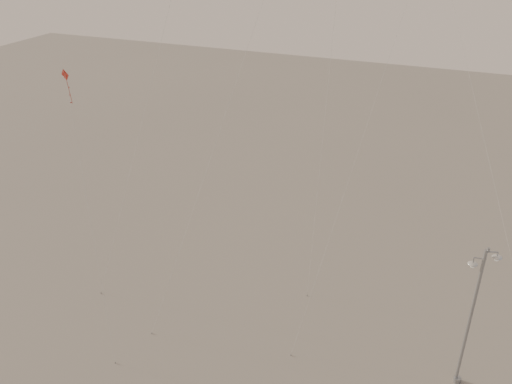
% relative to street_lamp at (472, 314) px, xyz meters
% --- Properties ---
extents(street_lamp, '(1.59, 0.73, 9.09)m').
position_rel_street_lamp_xyz_m(street_lamp, '(0.00, 0.00, 0.00)').
color(street_lamp, '#96999E').
rests_on(street_lamp, ground).
extents(kite_1, '(6.00, 8.90, 24.16)m').
position_rel_street_lamp_xyz_m(kite_1, '(-13.91, 3.69, 14.05)').
color(kite_1, '#2A2423').
rests_on(kite_1, ground).
extents(kite_3, '(4.06, 3.93, 16.62)m').
position_rel_street_lamp_xyz_m(kite_3, '(-22.01, -3.34, 7.90)').
color(kite_3, maroon).
rests_on(kite_3, ground).
extents(kite_4, '(11.29, 12.64, 25.40)m').
position_rel_street_lamp_xyz_m(kite_4, '(-3.13, 5.16, 13.67)').
color(kite_4, '#2A2423').
rests_on(kite_4, ground).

